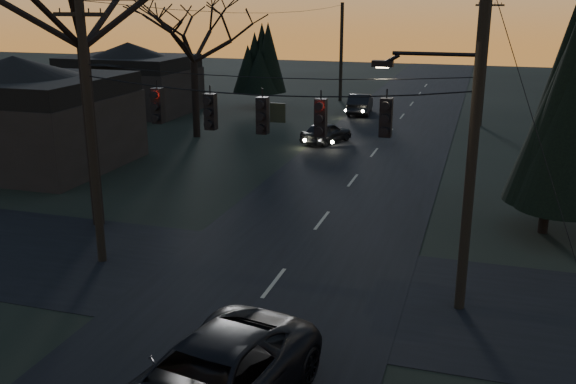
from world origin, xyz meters
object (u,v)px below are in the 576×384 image
(utility_pole_far_r, at_px, (479,126))
(utility_pole_far_l, at_px, (340,101))
(evergreen_right, at_px, (557,116))
(sedan_oncoming_a, at_px, (326,133))
(sedan_oncoming_b, at_px, (360,104))
(utility_pole_right, at_px, (459,308))
(utility_pole_left, at_px, (103,261))

(utility_pole_far_r, relative_size, utility_pole_far_l, 1.06)
(utility_pole_far_r, distance_m, evergreen_right, 21.47)
(sedan_oncoming_a, relative_size, sedan_oncoming_b, 0.82)
(utility_pole_right, height_order, sedan_oncoming_a, utility_pole_right)
(utility_pole_right, xyz_separation_m, sedan_oncoming_b, (-8.70, 30.29, 0.74))
(evergreen_right, relative_size, sedan_oncoming_a, 2.05)
(sedan_oncoming_b, bearing_deg, utility_pole_left, 79.41)
(evergreen_right, bearing_deg, sedan_oncoming_b, 116.16)
(utility_pole_left, bearing_deg, sedan_oncoming_b, 84.72)
(evergreen_right, relative_size, sedan_oncoming_b, 1.69)
(utility_pole_far_r, bearing_deg, sedan_oncoming_b, 165.22)
(utility_pole_right, xyz_separation_m, evergreen_right, (2.67, 7.16, 4.40))
(utility_pole_left, height_order, sedan_oncoming_b, utility_pole_left)
(sedan_oncoming_b, bearing_deg, evergreen_right, 110.85)
(utility_pole_far_r, distance_m, sedan_oncoming_a, 12.06)
(utility_pole_left, relative_size, evergreen_right, 1.12)
(utility_pole_right, xyz_separation_m, utility_pole_left, (-11.50, 0.00, 0.00))
(utility_pole_far_l, relative_size, evergreen_right, 1.05)
(evergreen_right, bearing_deg, utility_pole_right, -110.43)
(sedan_oncoming_a, xyz_separation_m, sedan_oncoming_b, (0.00, 10.62, 0.11))
(sedan_oncoming_a, bearing_deg, utility_pole_right, 136.89)
(utility_pole_far_l, relative_size, sedan_oncoming_b, 1.78)
(utility_pole_right, height_order, sedan_oncoming_b, utility_pole_right)
(utility_pole_left, height_order, sedan_oncoming_a, utility_pole_left)
(utility_pole_right, bearing_deg, sedan_oncoming_b, 106.02)
(utility_pole_left, relative_size, sedan_oncoming_b, 1.89)
(utility_pole_right, relative_size, evergreen_right, 1.31)
(utility_pole_right, height_order, utility_pole_left, utility_pole_right)
(utility_pole_far_l, bearing_deg, utility_pole_right, -72.28)
(utility_pole_far_r, height_order, evergreen_right, evergreen_right)
(utility_pole_far_l, bearing_deg, sedan_oncoming_a, -80.27)
(utility_pole_far_r, distance_m, utility_pole_far_l, 14.01)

